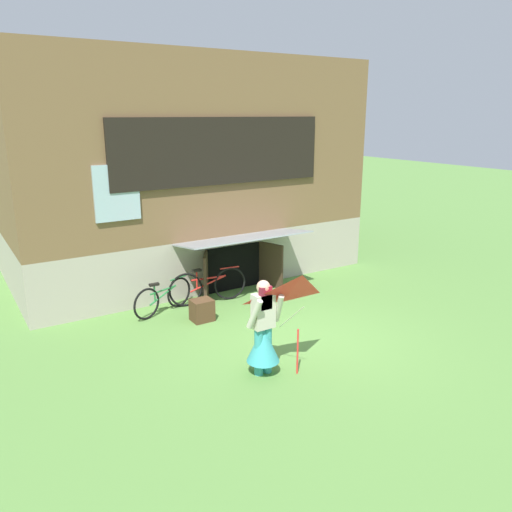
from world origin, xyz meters
The scene contains 7 objects.
ground_plane centered at (0.00, 0.00, 0.00)m, with size 60.00×60.00×0.00m, color #56843D.
log_house centered at (0.00, 5.64, 2.62)m, with size 8.38×6.40×5.24m.
person centered at (-1.34, -0.74, 0.65)m, with size 0.61×0.52×1.55m.
kite centered at (-1.04, -1.30, 1.29)m, with size 1.07×1.06×1.62m.
bicycle_red centered at (-0.65, 2.50, 0.38)m, with size 1.73×0.28×0.79m.
bicycle_green centered at (-1.69, 2.49, 0.34)m, with size 1.45×0.55×0.70m.
wooden_crate centered at (-1.20, 1.70, 0.22)m, with size 0.42×0.35×0.43m, color #4C331E.
Camera 1 is at (-5.32, -6.80, 3.97)m, focal length 35.68 mm.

